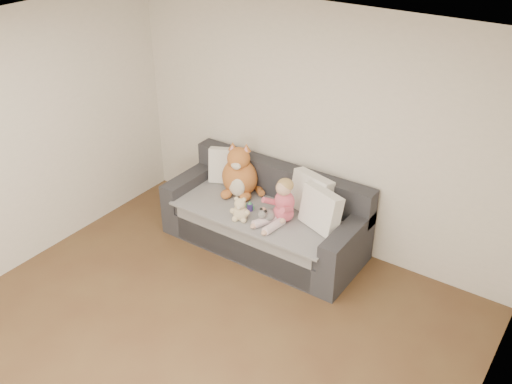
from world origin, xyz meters
TOP-DOWN VIEW (x-y plane):
  - room_shell at (0.00, 0.42)m, footprint 5.00×5.00m
  - sofa at (-0.32, 2.06)m, footprint 2.20×0.94m
  - cushion_left at (-1.00, 2.30)m, footprint 0.48×0.37m
  - cushion_right_back at (0.12, 2.25)m, footprint 0.51×0.33m
  - cushion_right_front at (0.35, 2.04)m, footprint 0.50×0.35m
  - toddler at (-0.04, 1.92)m, footprint 0.34×0.50m
  - plush_cat at (-0.73, 2.14)m, footprint 0.51×0.50m
  - teddy_bear at (-0.40, 1.70)m, footprint 0.21×0.17m
  - plush_cow at (-0.15, 1.82)m, footprint 0.15×0.23m
  - sippy_cup at (-0.42, 1.90)m, footprint 0.10×0.07m

SIDE VIEW (x-z plane):
  - sofa at x=-0.32m, z-range -0.12..0.73m
  - sippy_cup at x=-0.42m, z-range 0.48..0.59m
  - plush_cow at x=-0.15m, z-range 0.46..0.64m
  - teddy_bear at x=-0.40m, z-range 0.45..0.72m
  - cushion_left at x=-1.00m, z-range 0.47..0.88m
  - toddler at x=-0.04m, z-range 0.43..0.92m
  - cushion_right_front at x=0.35m, z-range 0.47..0.90m
  - cushion_right_back at x=0.12m, z-range 0.47..0.91m
  - plush_cat at x=-0.73m, z-range 0.39..1.02m
  - room_shell at x=0.00m, z-range -1.20..3.80m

